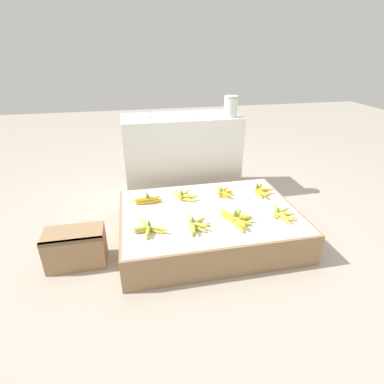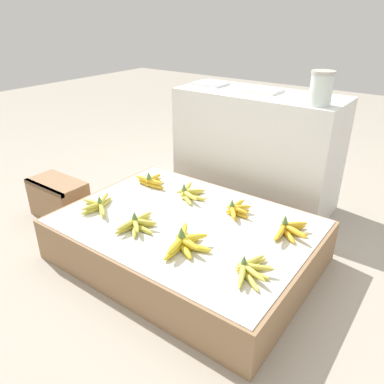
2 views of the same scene
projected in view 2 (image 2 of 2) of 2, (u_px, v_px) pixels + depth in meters
The scene contains 15 objects.
ground_plane at pixel (186, 258), 1.98m from camera, with size 10.00×10.00×0.00m, color #A89E8E.
display_platform at pixel (186, 240), 1.93m from camera, with size 1.25×0.91×0.23m.
back_vendor_table at pixel (256, 149), 2.44m from camera, with size 1.04×0.43×0.73m.
wooden_crate at pixel (59, 199), 2.33m from camera, with size 0.37×0.20×0.24m.
banana_bunch_front_left at pixel (98, 205), 1.97m from camera, with size 0.23×0.23×0.08m.
banana_bunch_front_midleft at pixel (137, 224), 1.80m from camera, with size 0.16×0.22×0.09m.
banana_bunch_front_midright at pixel (185, 242), 1.65m from camera, with size 0.22×0.26×0.11m.
banana_bunch_front_right at pixel (250, 270), 1.49m from camera, with size 0.16×0.25×0.08m.
banana_bunch_middle_left at pixel (151, 181), 2.24m from camera, with size 0.22×0.14×0.10m.
banana_bunch_middle_midleft at pixel (189, 193), 2.10m from camera, with size 0.20×0.21×0.09m.
banana_bunch_middle_midright at pixel (236, 210), 1.93m from camera, with size 0.14×0.20×0.08m.
banana_bunch_middle_right at pixel (289, 230), 1.75m from camera, with size 0.15×0.24×0.09m.
glass_jar at pixel (321, 88), 1.93m from camera, with size 0.12×0.12×0.18m.
foam_tray_white at pixel (262, 90), 2.29m from camera, with size 0.23×0.17×0.02m.
foam_tray_dark at pixel (211, 84), 2.49m from camera, with size 0.21×0.16×0.02m.
Camera 2 is at (0.98, -1.29, 1.19)m, focal length 35.00 mm.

